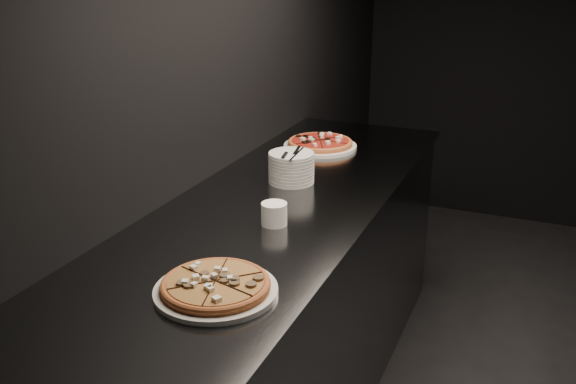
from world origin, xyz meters
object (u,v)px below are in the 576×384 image
at_px(cutlery, 292,153).
at_px(ramekin, 274,213).
at_px(pizza_mushroom, 216,287).
at_px(counter, 279,309).
at_px(plate_stack, 291,167).
at_px(pizza_tomato, 320,144).

height_order(cutlery, ramekin, cutlery).
relative_size(pizza_mushroom, cutlery, 1.90).
height_order(counter, plate_stack, plate_stack).
bearing_deg(plate_stack, pizza_tomato, 96.72).
height_order(pizza_tomato, cutlery, cutlery).
height_order(plate_stack, cutlery, cutlery).
xyz_separation_m(counter, cutlery, (-0.03, 0.20, 0.58)).
xyz_separation_m(pizza_mushroom, pizza_tomato, (-0.22, 1.40, 0.00)).
bearing_deg(plate_stack, ramekin, -74.87).
distance_m(counter, plate_stack, 0.56).
height_order(pizza_mushroom, plate_stack, plate_stack).
distance_m(counter, pizza_mushroom, 0.85).
xyz_separation_m(counter, pizza_tomato, (-0.09, 0.70, 0.48)).
height_order(pizza_mushroom, cutlery, cutlery).
xyz_separation_m(counter, pizza_mushroom, (0.12, -0.69, 0.48)).
xyz_separation_m(counter, ramekin, (0.08, -0.20, 0.50)).
xyz_separation_m(cutlery, ramekin, (0.11, -0.41, -0.08)).
distance_m(pizza_mushroom, plate_stack, 0.92).
distance_m(cutlery, ramekin, 0.43).
relative_size(counter, pizza_mushroom, 6.64).
bearing_deg(ramekin, cutlery, 104.67).
xyz_separation_m(pizza_tomato, ramekin, (0.17, -0.91, 0.02)).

